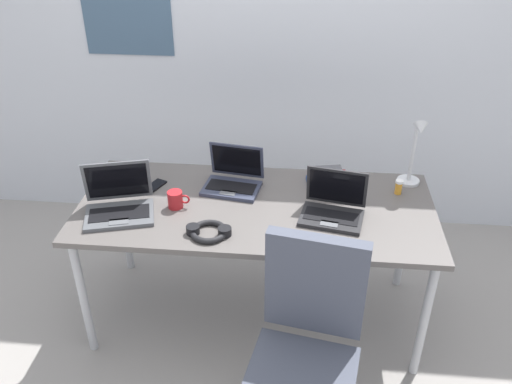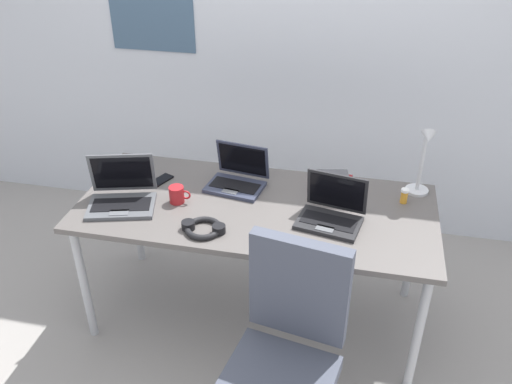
{
  "view_description": "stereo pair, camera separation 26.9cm",
  "coord_description": "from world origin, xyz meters",
  "px_view_note": "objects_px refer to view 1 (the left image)",
  "views": [
    {
      "loc": [
        0.22,
        -2.29,
        2.23
      ],
      "look_at": [
        0.0,
        0.0,
        0.82
      ],
      "focal_mm": 37.99,
      "sensor_mm": 36.0,
      "label": 1
    },
    {
      "loc": [
        0.48,
        -2.25,
        2.23
      ],
      "look_at": [
        0.0,
        0.0,
        0.82
      ],
      "focal_mm": 37.99,
      "sensor_mm": 36.0,
      "label": 2
    }
  ],
  "objects_px": {
    "computer_mouse": "(118,185)",
    "pill_bottle": "(399,187)",
    "laptop_back_right": "(233,180)",
    "cell_phone": "(155,186)",
    "laptop_back_left": "(119,204)",
    "coffee_mug": "(176,199)",
    "headphones": "(209,231)",
    "book_stack": "(327,177)",
    "desk_lamp": "(414,153)",
    "office_chair": "(304,370)",
    "laptop_front_right": "(333,208)"
  },
  "relations": [
    {
      "from": "desk_lamp",
      "to": "office_chair",
      "type": "bearing_deg",
      "value": -117.81
    },
    {
      "from": "desk_lamp",
      "to": "computer_mouse",
      "type": "height_order",
      "value": "desk_lamp"
    },
    {
      "from": "laptop_front_right",
      "to": "laptop_back_left",
      "type": "distance_m",
      "value": 1.05
    },
    {
      "from": "laptop_back_right",
      "to": "laptop_front_right",
      "type": "xyz_separation_m",
      "value": [
        0.52,
        -0.23,
        0.0
      ]
    },
    {
      "from": "laptop_back_right",
      "to": "cell_phone",
      "type": "bearing_deg",
      "value": -174.61
    },
    {
      "from": "cell_phone",
      "to": "headphones",
      "type": "xyz_separation_m",
      "value": [
        0.36,
        -0.4,
        0.01
      ]
    },
    {
      "from": "pill_bottle",
      "to": "office_chair",
      "type": "height_order",
      "value": "office_chair"
    },
    {
      "from": "laptop_back_left",
      "to": "coffee_mug",
      "type": "bearing_deg",
      "value": 15.88
    },
    {
      "from": "desk_lamp",
      "to": "laptop_front_right",
      "type": "xyz_separation_m",
      "value": [
        -0.42,
        -0.34,
        -0.15
      ]
    },
    {
      "from": "desk_lamp",
      "to": "book_stack",
      "type": "distance_m",
      "value": 0.47
    },
    {
      "from": "headphones",
      "to": "book_stack",
      "type": "height_order",
      "value": "book_stack"
    },
    {
      "from": "computer_mouse",
      "to": "laptop_front_right",
      "type": "bearing_deg",
      "value": -34.96
    },
    {
      "from": "computer_mouse",
      "to": "pill_bottle",
      "type": "bearing_deg",
      "value": -23.57
    },
    {
      "from": "cell_phone",
      "to": "laptop_front_right",
      "type": "bearing_deg",
      "value": 12.12
    },
    {
      "from": "desk_lamp",
      "to": "pill_bottle",
      "type": "relative_size",
      "value": 5.07
    },
    {
      "from": "laptop_back_left",
      "to": "coffee_mug",
      "type": "relative_size",
      "value": 3.43
    },
    {
      "from": "laptop_back_left",
      "to": "coffee_mug",
      "type": "distance_m",
      "value": 0.28
    },
    {
      "from": "book_stack",
      "to": "cell_phone",
      "type": "bearing_deg",
      "value": -172.2
    },
    {
      "from": "desk_lamp",
      "to": "pill_bottle",
      "type": "distance_m",
      "value": 0.19
    },
    {
      "from": "laptop_back_right",
      "to": "pill_bottle",
      "type": "relative_size",
      "value": 4.1
    },
    {
      "from": "desk_lamp",
      "to": "laptop_back_left",
      "type": "relative_size",
      "value": 1.03
    },
    {
      "from": "laptop_back_right",
      "to": "laptop_back_left",
      "type": "distance_m",
      "value": 0.61
    },
    {
      "from": "pill_bottle",
      "to": "coffee_mug",
      "type": "distance_m",
      "value": 1.15
    },
    {
      "from": "laptop_back_left",
      "to": "headphones",
      "type": "height_order",
      "value": "laptop_back_left"
    },
    {
      "from": "laptop_front_right",
      "to": "coffee_mug",
      "type": "height_order",
      "value": "laptop_front_right"
    },
    {
      "from": "desk_lamp",
      "to": "office_chair",
      "type": "distance_m",
      "value": 1.26
    },
    {
      "from": "coffee_mug",
      "to": "office_chair",
      "type": "height_order",
      "value": "office_chair"
    },
    {
      "from": "laptop_front_right",
      "to": "computer_mouse",
      "type": "relative_size",
      "value": 3.5
    },
    {
      "from": "laptop_back_right",
      "to": "pill_bottle",
      "type": "distance_m",
      "value": 0.87
    },
    {
      "from": "desk_lamp",
      "to": "headphones",
      "type": "distance_m",
      "value": 1.15
    },
    {
      "from": "desk_lamp",
      "to": "laptop_front_right",
      "type": "distance_m",
      "value": 0.56
    },
    {
      "from": "desk_lamp",
      "to": "computer_mouse",
      "type": "xyz_separation_m",
      "value": [
        -1.55,
        -0.17,
        -0.18
      ]
    },
    {
      "from": "desk_lamp",
      "to": "cell_phone",
      "type": "distance_m",
      "value": 1.38
    },
    {
      "from": "laptop_back_right",
      "to": "coffee_mug",
      "type": "distance_m",
      "value": 0.34
    },
    {
      "from": "headphones",
      "to": "coffee_mug",
      "type": "bearing_deg",
      "value": 133.45
    },
    {
      "from": "laptop_back_right",
      "to": "headphones",
      "type": "xyz_separation_m",
      "value": [
        -0.06,
        -0.44,
        -0.03
      ]
    },
    {
      "from": "laptop_front_right",
      "to": "laptop_back_right",
      "type": "bearing_deg",
      "value": 156.11
    },
    {
      "from": "headphones",
      "to": "pill_bottle",
      "type": "distance_m",
      "value": 1.03
    },
    {
      "from": "computer_mouse",
      "to": "laptop_back_right",
      "type": "bearing_deg",
      "value": -20.45
    },
    {
      "from": "cell_phone",
      "to": "headphones",
      "type": "height_order",
      "value": "headphones"
    },
    {
      "from": "laptop_back_left",
      "to": "coffee_mug",
      "type": "height_order",
      "value": "laptop_back_left"
    },
    {
      "from": "laptop_back_right",
      "to": "office_chair",
      "type": "distance_m",
      "value": 1.06
    },
    {
      "from": "computer_mouse",
      "to": "coffee_mug",
      "type": "relative_size",
      "value": 0.85
    },
    {
      "from": "laptop_back_right",
      "to": "office_chair",
      "type": "relative_size",
      "value": 0.33
    },
    {
      "from": "laptop_front_right",
      "to": "office_chair",
      "type": "distance_m",
      "value": 0.78
    },
    {
      "from": "desk_lamp",
      "to": "laptop_back_right",
      "type": "relative_size",
      "value": 1.24
    },
    {
      "from": "laptop_front_right",
      "to": "coffee_mug",
      "type": "xyz_separation_m",
      "value": [
        -0.78,
        0.01,
        -0.0
      ]
    },
    {
      "from": "cell_phone",
      "to": "office_chair",
      "type": "xyz_separation_m",
      "value": [
        0.83,
        -0.86,
        -0.35
      ]
    },
    {
      "from": "pill_bottle",
      "to": "office_chair",
      "type": "distance_m",
      "value": 1.09
    },
    {
      "from": "laptop_back_right",
      "to": "cell_phone",
      "type": "distance_m",
      "value": 0.42
    }
  ]
}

